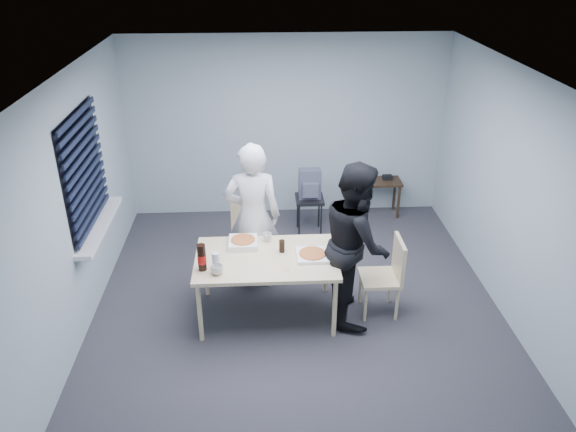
{
  "coord_description": "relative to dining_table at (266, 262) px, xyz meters",
  "views": [
    {
      "loc": [
        -0.38,
        -5.17,
        3.75
      ],
      "look_at": [
        -0.1,
        0.1,
        1.1
      ],
      "focal_mm": 35.0,
      "sensor_mm": 36.0,
      "label": 1
    }
  ],
  "objects": [
    {
      "name": "person_black",
      "position": [
        0.94,
        -0.02,
        0.22
      ],
      "size": [
        0.47,
        0.86,
        1.77
      ],
      "primitive_type": "imported",
      "rotation": [
        0.0,
        0.0,
        1.57
      ],
      "color": "black",
      "rests_on": "ground"
    },
    {
      "name": "backpack",
      "position": [
        0.63,
        1.86,
        0.07
      ],
      "size": [
        0.3,
        0.22,
        0.42
      ],
      "rotation": [
        0.0,
        0.0,
        -0.1
      ],
      "color": "#575D66",
      "rests_on": "stool"
    },
    {
      "name": "person_white",
      "position": [
        -0.14,
        0.63,
        0.22
      ],
      "size": [
        0.65,
        0.42,
        1.77
      ],
      "primitive_type": "imported",
      "rotation": [
        0.0,
        0.0,
        3.14
      ],
      "color": "silver",
      "rests_on": "ground"
    },
    {
      "name": "side_table",
      "position": [
        1.6,
        2.38,
        -0.2
      ],
      "size": [
        0.82,
        0.36,
        0.55
      ],
      "color": "#382516",
      "rests_on": "ground"
    },
    {
      "name": "plastic_cups",
      "position": [
        -0.51,
        -0.21,
        0.15
      ],
      "size": [
        0.08,
        0.08,
        0.19
      ],
      "primitive_type": "cylinder",
      "rotation": [
        0.0,
        0.0,
        -0.06
      ],
      "color": "silver",
      "rests_on": "dining_table"
    },
    {
      "name": "papers",
      "position": [
        1.45,
        2.37,
        -0.12
      ],
      "size": [
        0.26,
        0.31,
        0.0
      ],
      "primitive_type": "cube",
      "rotation": [
        0.0,
        0.0,
        0.26
      ],
      "color": "white",
      "rests_on": "side_table"
    },
    {
      "name": "chair_far",
      "position": [
        -0.21,
        1.04,
        -0.15
      ],
      "size": [
        0.42,
        0.42,
        0.89
      ],
      "color": "beige",
      "rests_on": "ground"
    },
    {
      "name": "black_box",
      "position": [
        1.82,
        2.43,
        -0.09
      ],
      "size": [
        0.15,
        0.12,
        0.06
      ],
      "primitive_type": "cube",
      "rotation": [
        0.0,
        0.0,
        0.22
      ],
      "color": "black",
      "rests_on": "side_table"
    },
    {
      "name": "pizza_box_a",
      "position": [
        -0.24,
        0.27,
        0.1
      ],
      "size": [
        0.31,
        0.31,
        0.08
      ],
      "rotation": [
        0.0,
        0.0,
        -0.02
      ],
      "color": "white",
      "rests_on": "dining_table"
    },
    {
      "name": "chair_right",
      "position": [
        1.31,
        -0.01,
        -0.15
      ],
      "size": [
        0.42,
        0.42,
        0.89
      ],
      "color": "beige",
      "rests_on": "ground"
    },
    {
      "name": "mug_b",
      "position": [
        0.02,
        0.35,
        0.11
      ],
      "size": [
        0.1,
        0.1,
        0.09
      ],
      "primitive_type": "imported",
      "color": "silver",
      "rests_on": "dining_table"
    },
    {
      "name": "rubber_band",
      "position": [
        0.2,
        -0.26,
        0.06
      ],
      "size": [
        0.07,
        0.07,
        0.0
      ],
      "primitive_type": "torus",
      "rotation": [
        0.0,
        0.0,
        -0.42
      ],
      "color": "red",
      "rests_on": "dining_table"
    },
    {
      "name": "soda_bottle",
      "position": [
        -0.64,
        -0.21,
        0.2
      ],
      "size": [
        0.09,
        0.09,
        0.29
      ],
      "rotation": [
        0.0,
        0.0,
        -0.2
      ],
      "color": "black",
      "rests_on": "dining_table"
    },
    {
      "name": "room",
      "position": [
        -1.86,
        0.5,
        0.78
      ],
      "size": [
        5.0,
        5.0,
        5.0
      ],
      "color": "#29282D",
      "rests_on": "ground"
    },
    {
      "name": "dining_table",
      "position": [
        0.0,
        0.0,
        0.0
      ],
      "size": [
        1.49,
        0.94,
        0.72
      ],
      "color": "beige",
      "rests_on": "ground"
    },
    {
      "name": "mug_a",
      "position": [
        -0.49,
        -0.3,
        0.11
      ],
      "size": [
        0.17,
        0.17,
        0.1
      ],
      "primitive_type": "imported",
      "rotation": [
        0.0,
        0.0,
        0.52
      ],
      "color": "silver",
      "rests_on": "dining_table"
    },
    {
      "name": "stool",
      "position": [
        0.63,
        1.88,
        -0.25
      ],
      "size": [
        0.38,
        0.38,
        0.53
      ],
      "color": "black",
      "rests_on": "ground"
    },
    {
      "name": "cola_glass",
      "position": [
        0.17,
        0.1,
        0.13
      ],
      "size": [
        0.07,
        0.07,
        0.14
      ],
      "primitive_type": "cylinder",
      "rotation": [
        0.0,
        0.0,
        -0.06
      ],
      "color": "black",
      "rests_on": "dining_table"
    },
    {
      "name": "pizza_box_b",
      "position": [
        0.48,
        -0.02,
        0.08
      ],
      "size": [
        0.33,
        0.33,
        0.05
      ],
      "rotation": [
        0.0,
        0.0,
        0.18
      ],
      "color": "white",
      "rests_on": "dining_table"
    }
  ]
}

